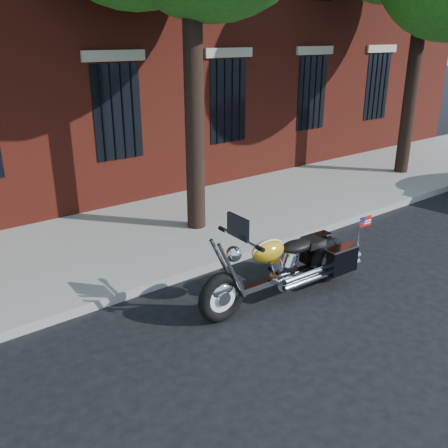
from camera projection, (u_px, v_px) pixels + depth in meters
ground at (278, 296)px, 7.65m from camera, size 120.00×120.00×0.00m
curb at (223, 261)px, 8.64m from camera, size 40.00×0.16×0.15m
sidewalk at (166, 230)px, 10.03m from camera, size 40.00×3.60×0.15m
motorcycle at (288, 267)px, 7.44m from camera, size 2.96×0.90×1.50m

